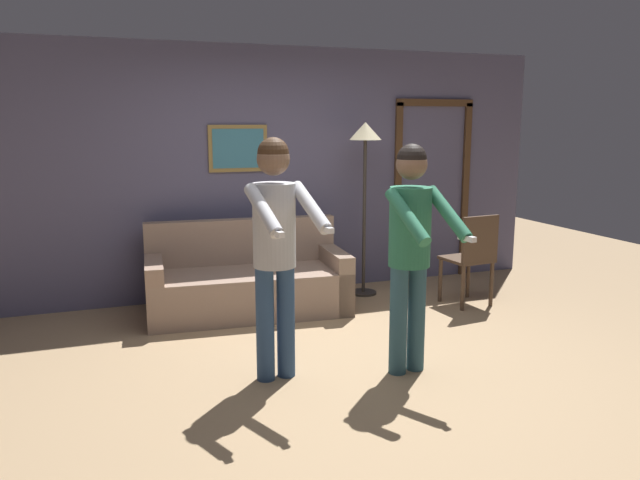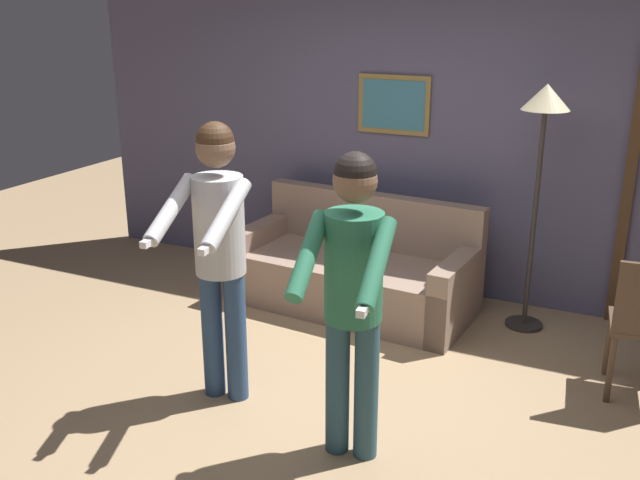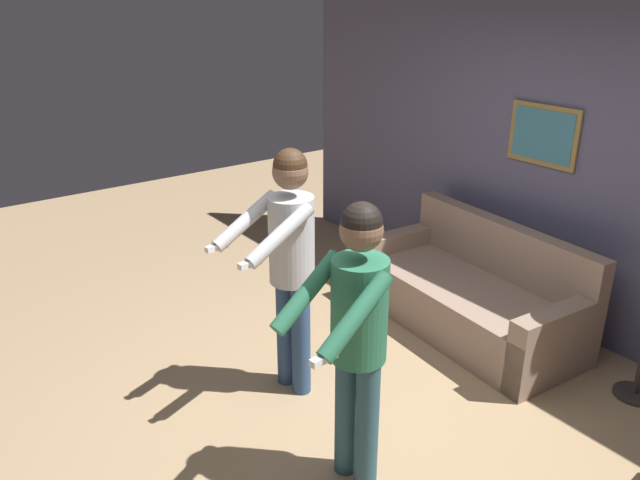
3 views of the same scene
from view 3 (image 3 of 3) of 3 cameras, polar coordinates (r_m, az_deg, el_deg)
The scene contains 5 objects.
ground_plane at distance 4.24m, azimuth 2.73°, elevation -16.39°, with size 12.00×12.00×0.00m, color tan.
back_wall_assembly at distance 5.20m, azimuth 22.58°, elevation 5.51°, with size 6.40×0.10×2.60m.
couch at distance 5.28m, azimuth 13.65°, elevation -5.10°, with size 1.96×1.00×0.87m.
person_standing_left at distance 4.05m, azimuth -2.81°, elevation -1.02°, with size 0.48×0.70×1.73m.
person_standing_right at distance 3.27m, azimuth 3.38°, elevation -7.74°, with size 0.48×0.62×1.68m.
Camera 3 is at (2.54, -2.14, 2.64)m, focal length 35.00 mm.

